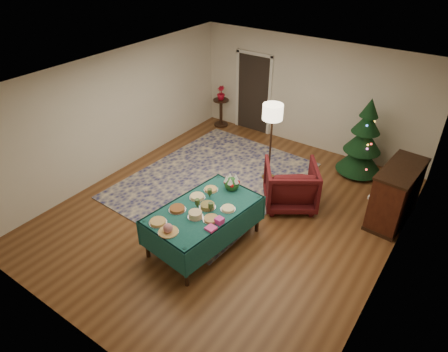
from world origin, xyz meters
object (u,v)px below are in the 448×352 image
Objects in this scene: buffet_table at (204,216)px; christmas_tree at (363,141)px; side_table at (221,113)px; armchair at (291,183)px; piano at (396,195)px; floor_lamp at (272,117)px; potted_plant at (221,96)px; gift_box at (219,221)px.

christmas_tree reaches higher than buffet_table.
side_table is 0.42× the size of christmas_tree.
christmas_tree is at bearing -4.22° from side_table.
side_table is (-3.33, 2.30, -0.14)m from armchair.
piano is (1.83, 0.70, 0.06)m from armchair.
christmas_tree is at bearing 130.02° from piano.
piano reaches higher than buffet_table.
armchair is at bearing -36.84° from floor_lamp.
floor_lamp is 2.20m from christmas_tree.
buffet_table reaches higher than side_table.
potted_plant is 0.28× the size of piano.
gift_box is 4.21m from christmas_tree.
buffet_table is 4.99m from side_table.
buffet_table is 5.53× the size of potted_plant.
buffet_table is 2.71m from floor_lamp.
potted_plant reaches higher than gift_box.
piano is (5.16, -1.60, 0.19)m from side_table.
gift_box is 2.13m from armchair.
floor_lamp is (-0.83, 0.62, 0.99)m from armchair.
christmas_tree is (1.43, 3.93, 0.20)m from buffet_table.
side_table is at bearing 175.78° from christmas_tree.
armchair is 4.05m from side_table.
buffet_table is 17.10× the size of gift_box.
buffet_table is 4.19m from christmas_tree.
armchair reaches higher than potted_plant.
floor_lamp is at bearing -70.91° from armchair.
christmas_tree is at bearing 41.17° from floor_lamp.
potted_plant is 5.41m from piano.
side_table is at bearing -68.70° from armchair.
potted_plant is at bearing 125.07° from gift_box.
buffet_table is at bearing -58.07° from potted_plant.
floor_lamp reaches higher than armchair.
side_table is at bearing -90.00° from potted_plant.
side_table is (-3.08, 4.39, -0.45)m from gift_box.
floor_lamp is 3.21m from side_table.
potted_plant is at bearing 121.93° from buffet_table.
potted_plant reaches higher than side_table.
potted_plant is 0.21× the size of christmas_tree.
armchair is (0.69, 1.93, -0.11)m from buffet_table.
christmas_tree reaches higher than floor_lamp.
buffet_table is at bearing -133.85° from piano.
buffet_table is 2.06× the size of armchair.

